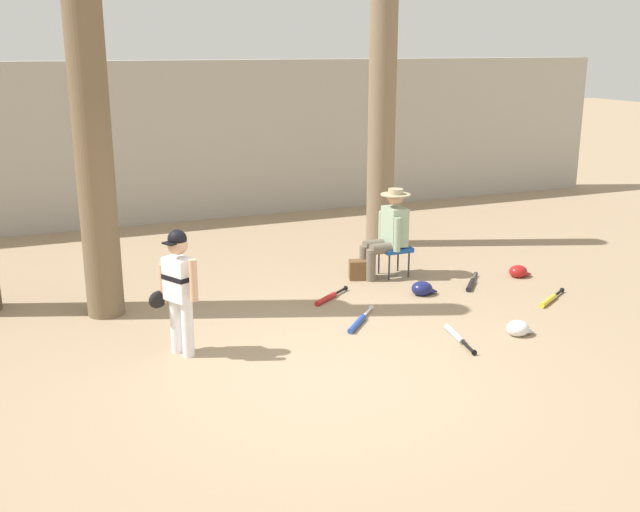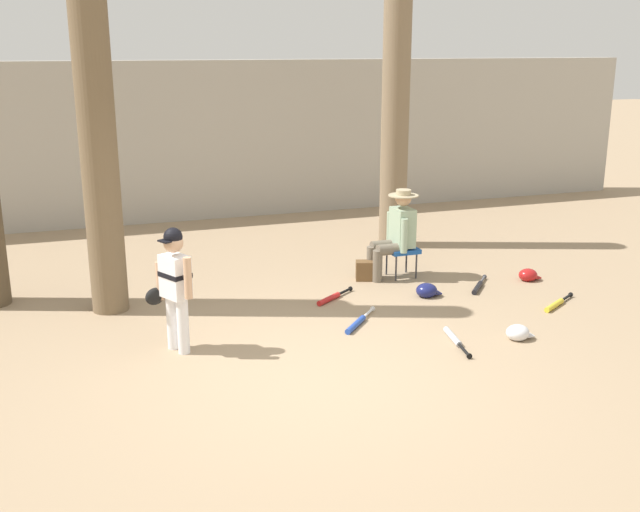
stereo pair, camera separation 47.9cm
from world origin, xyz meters
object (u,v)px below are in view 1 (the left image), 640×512
object	(u,v)px
batting_helmet_white	(518,328)
young_ballplayer	(178,284)
folding_stool	(394,250)
bat_black_composite	(471,284)
seated_spectator	(388,230)
handbag_beside_stool	(362,270)
batting_helmet_navy	(422,289)
bat_blue_youth	(359,322)
bat_red_barrel	(328,298)
batting_helmet_red	(518,272)
tree_near_player	(91,118)
bat_yellow_trainer	(550,300)
tree_behind_spectator	(382,125)
bat_aluminum_silver	(457,336)

from	to	relation	value
batting_helmet_white	young_ballplayer	bearing A→B (deg)	165.75
folding_stool	bat_black_composite	distance (m)	1.14
seated_spectator	handbag_beside_stool	bearing A→B (deg)	179.36
handbag_beside_stool	batting_helmet_navy	xyz separation A→B (m)	(0.42, -0.88, -0.05)
bat_blue_youth	bat_red_barrel	world-z (taller)	same
batting_helmet_red	bat_black_composite	bearing A→B (deg)	-173.07
young_ballplayer	batting_helmet_white	distance (m)	3.67
handbag_beside_stool	bat_red_barrel	distance (m)	0.99
bat_black_composite	folding_stool	bearing A→B (deg)	131.34
folding_stool	bat_red_barrel	size ratio (longest dim) A/B	0.66
bat_black_composite	batting_helmet_red	world-z (taller)	batting_helmet_red
bat_red_barrel	tree_near_player	bearing A→B (deg)	168.16
batting_helmet_navy	bat_red_barrel	bearing A→B (deg)	167.81
bat_yellow_trainer	batting_helmet_red	bearing A→B (deg)	74.22
bat_red_barrel	batting_helmet_navy	size ratio (longest dim) A/B	1.93
bat_black_composite	bat_red_barrel	size ratio (longest dim) A/B	0.97
folding_stool	bat_black_composite	xyz separation A→B (m)	(0.72, -0.82, -0.33)
folding_stool	seated_spectator	distance (m)	0.29
handbag_beside_stool	bat_yellow_trainer	bearing A→B (deg)	-45.11
batting_helmet_red	tree_behind_spectator	bearing A→B (deg)	112.56
bat_blue_youth	bat_aluminum_silver	bearing A→B (deg)	-44.67
handbag_beside_stool	batting_helmet_navy	size ratio (longest dim) A/B	1.06
bat_aluminum_silver	handbag_beside_stool	bearing A→B (deg)	90.52
seated_spectator	handbag_beside_stool	world-z (taller)	seated_spectator
batting_helmet_white	bat_red_barrel	bearing A→B (deg)	128.16
seated_spectator	bat_black_composite	distance (m)	1.30
tree_near_player	batting_helmet_white	size ratio (longest dim) A/B	17.14
tree_behind_spectator	bat_yellow_trainer	xyz separation A→B (m)	(0.67, -3.31, -1.84)
tree_near_player	bat_blue_youth	size ratio (longest dim) A/B	7.95
young_ballplayer	seated_spectator	bearing A→B (deg)	26.52
bat_red_barrel	batting_helmet_white	size ratio (longest dim) A/B	2.04
batting_helmet_white	tree_behind_spectator	bearing A→B (deg)	84.92
young_ballplayer	tree_near_player	bearing A→B (deg)	110.26
bat_blue_youth	bat_black_composite	distance (m)	2.10
tree_behind_spectator	folding_stool	xyz separation A→B (m)	(-0.58, -1.58, -1.51)
seated_spectator	bat_black_composite	xyz separation A→B (m)	(0.82, -0.81, -0.61)
handbag_beside_stool	batting_helmet_navy	world-z (taller)	handbag_beside_stool
folding_stool	tree_behind_spectator	bearing A→B (deg)	69.87
bat_blue_youth	bat_aluminum_silver	world-z (taller)	same
batting_helmet_white	batting_helmet_red	world-z (taller)	batting_helmet_white
tree_near_player	handbag_beside_stool	world-z (taller)	tree_near_player
bat_yellow_trainer	batting_helmet_white	size ratio (longest dim) A/B	2.21
bat_blue_youth	bat_black_composite	size ratio (longest dim) A/B	1.09
bat_blue_youth	bat_red_barrel	bearing A→B (deg)	89.01
bat_aluminum_silver	folding_stool	bearing A→B (deg)	78.83
batting_helmet_red	handbag_beside_stool	bearing A→B (deg)	160.34
tree_near_player	batting_helmet_red	distance (m)	5.83
handbag_beside_stool	batting_helmet_navy	distance (m)	0.98
tree_behind_spectator	bat_red_barrel	xyz separation A→B (m)	(-1.81, -2.20, -1.84)
bat_yellow_trainer	batting_helmet_navy	xyz separation A→B (m)	(-1.30, 0.85, 0.05)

